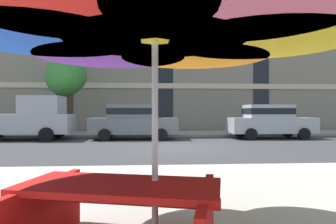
{
  "coord_description": "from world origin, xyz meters",
  "views": [
    {
      "loc": [
        -1.27,
        -11.87,
        1.42
      ],
      "look_at": [
        -0.2,
        3.2,
        1.4
      ],
      "focal_mm": 32.4,
      "sensor_mm": 36.0,
      "label": 1
    }
  ],
  "objects_px": {
    "patio_umbrella": "(155,22)",
    "sedan_gray": "(133,121)",
    "pickup_silver": "(25,119)",
    "sedan_silver": "(269,120)",
    "street_tree_left": "(66,76)",
    "picnic_table": "(120,214)"
  },
  "relations": [
    {
      "from": "patio_umbrella",
      "to": "sedan_gray",
      "type": "bearing_deg",
      "value": 93.5
    },
    {
      "from": "pickup_silver",
      "to": "sedan_silver",
      "type": "height_order",
      "value": "pickup_silver"
    },
    {
      "from": "street_tree_left",
      "to": "sedan_gray",
      "type": "bearing_deg",
      "value": -33.3
    },
    {
      "from": "pickup_silver",
      "to": "sedan_silver",
      "type": "bearing_deg",
      "value": -0.0
    },
    {
      "from": "sedan_gray",
      "to": "sedan_silver",
      "type": "xyz_separation_m",
      "value": [
        7.18,
        0.0,
        0.0
      ]
    },
    {
      "from": "sedan_gray",
      "to": "picnic_table",
      "type": "relative_size",
      "value": 2.07
    },
    {
      "from": "street_tree_left",
      "to": "patio_umbrella",
      "type": "bearing_deg",
      "value": -72.59
    },
    {
      "from": "sedan_gray",
      "to": "street_tree_left",
      "type": "height_order",
      "value": "street_tree_left"
    },
    {
      "from": "patio_umbrella",
      "to": "sedan_silver",
      "type": "bearing_deg",
      "value": 63.25
    },
    {
      "from": "picnic_table",
      "to": "sedan_silver",
      "type": "bearing_deg",
      "value": 62.27
    },
    {
      "from": "pickup_silver",
      "to": "sedan_gray",
      "type": "xyz_separation_m",
      "value": [
        5.35,
        -0.0,
        -0.08
      ]
    },
    {
      "from": "street_tree_left",
      "to": "picnic_table",
      "type": "height_order",
      "value": "street_tree_left"
    },
    {
      "from": "sedan_silver",
      "to": "street_tree_left",
      "type": "height_order",
      "value": "street_tree_left"
    },
    {
      "from": "sedan_gray",
      "to": "picnic_table",
      "type": "bearing_deg",
      "value": -87.97
    },
    {
      "from": "pickup_silver",
      "to": "picnic_table",
      "type": "bearing_deg",
      "value": -65.59
    },
    {
      "from": "pickup_silver",
      "to": "street_tree_left",
      "type": "xyz_separation_m",
      "value": [
        1.31,
        2.65,
        2.5
      ]
    },
    {
      "from": "pickup_silver",
      "to": "sedan_gray",
      "type": "height_order",
      "value": "pickup_silver"
    },
    {
      "from": "sedan_gray",
      "to": "patio_umbrella",
      "type": "height_order",
      "value": "patio_umbrella"
    },
    {
      "from": "pickup_silver",
      "to": "patio_umbrella",
      "type": "xyz_separation_m",
      "value": [
        6.13,
        -12.7,
        1.24
      ]
    },
    {
      "from": "sedan_gray",
      "to": "picnic_table",
      "type": "distance_m",
      "value": 12.81
    },
    {
      "from": "sedan_silver",
      "to": "street_tree_left",
      "type": "relative_size",
      "value": 0.92
    },
    {
      "from": "sedan_silver",
      "to": "pickup_silver",
      "type": "bearing_deg",
      "value": 180.0
    }
  ]
}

